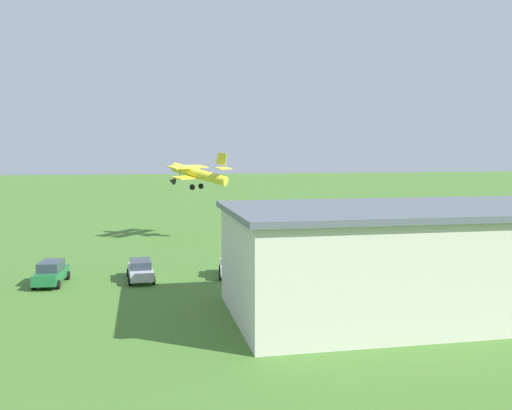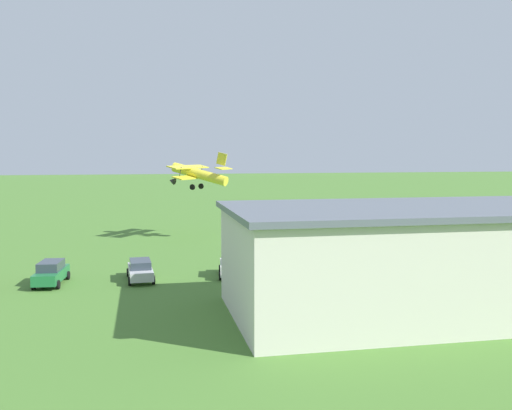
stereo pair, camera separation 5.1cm
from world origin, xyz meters
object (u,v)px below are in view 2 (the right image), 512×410
(person_by_parked_cars, at_px, (271,260))
(hangar, at_px, (433,258))
(person_beside_truck, at_px, (455,255))
(car_white, at_px, (231,265))
(biplane, at_px, (198,174))
(person_near_hangar_door, at_px, (340,251))
(car_green, at_px, (51,273))
(person_crossing_taxiway, at_px, (265,255))
(car_silver, at_px, (140,270))
(person_walking_on_apron, at_px, (294,252))

(person_by_parked_cars, bearing_deg, hangar, 117.66)
(person_by_parked_cars, distance_m, person_beside_truck, 16.18)
(person_by_parked_cars, bearing_deg, car_white, 23.62)
(biplane, bearing_deg, person_near_hangar_door, 125.73)
(hangar, relative_size, car_green, 5.37)
(person_near_hangar_door, bearing_deg, biplane, -54.27)
(biplane, xyz_separation_m, person_near_hangar_door, (-11.31, 15.72, -6.50))
(car_green, distance_m, person_crossing_taxiway, 17.32)
(car_silver, relative_size, person_by_parked_cars, 2.64)
(person_walking_on_apron, distance_m, person_crossing_taxiway, 3.06)
(car_white, bearing_deg, car_green, 0.53)
(person_walking_on_apron, xyz_separation_m, person_beside_truck, (-13.31, 3.96, -0.03))
(person_near_hangar_door, height_order, person_beside_truck, person_beside_truck)
(car_green, bearing_deg, person_walking_on_apron, -165.98)
(biplane, height_order, person_beside_truck, biplane)
(hangar, distance_m, biplane, 34.51)
(person_near_hangar_door, bearing_deg, person_beside_truck, 156.54)
(car_silver, bearing_deg, biplane, -107.21)
(hangar, xyz_separation_m, person_near_hangar_door, (-0.12, -16.67, -2.45))
(car_silver, bearing_deg, person_walking_on_apron, -160.11)
(car_silver, height_order, car_green, car_green)
(person_near_hangar_door, bearing_deg, car_green, 11.45)
(car_green, height_order, person_by_parked_cars, person_by_parked_cars)
(hangar, relative_size, biplane, 3.39)
(car_silver, xyz_separation_m, person_walking_on_apron, (-13.33, -4.82, 0.07))
(car_white, bearing_deg, person_by_parked_cars, -156.38)
(car_green, height_order, person_near_hangar_door, car_green)
(person_walking_on_apron, bearing_deg, person_crossing_taxiway, 19.94)
(hangar, height_order, person_near_hangar_door, hangar)
(person_near_hangar_door, xyz_separation_m, person_crossing_taxiway, (7.20, 0.99, 0.06))
(person_crossing_taxiway, bearing_deg, car_green, 12.98)
(hangar, distance_m, person_beside_truck, 15.87)
(car_white, bearing_deg, biplane, -88.26)
(car_green, relative_size, person_crossing_taxiway, 2.74)
(person_near_hangar_door, xyz_separation_m, person_beside_truck, (-8.99, 3.90, 0.07))
(car_green, bearing_deg, person_beside_truck, -178.31)
(car_white, height_order, person_beside_truck, car_white)
(biplane, distance_m, person_near_hangar_door, 20.43)
(person_near_hangar_door, xyz_separation_m, person_by_parked_cars, (7.17, 3.21, 0.10))
(car_white, bearing_deg, person_near_hangar_door, -156.04)
(biplane, xyz_separation_m, person_walking_on_apron, (-6.99, 15.67, -6.40))
(hangar, height_order, car_green, hangar)
(biplane, bearing_deg, person_by_parked_cars, 102.32)
(car_green, relative_size, person_near_hangar_door, 2.93)
(person_by_parked_cars, distance_m, person_crossing_taxiway, 2.23)
(hangar, bearing_deg, biplane, -70.94)
(person_walking_on_apron, bearing_deg, person_beside_truck, 163.45)
(car_silver, xyz_separation_m, car_green, (6.41, 0.11, 0.08))
(person_near_hangar_door, height_order, person_by_parked_cars, person_by_parked_cars)
(car_white, xyz_separation_m, person_near_hangar_door, (-10.69, -4.75, -0.09))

